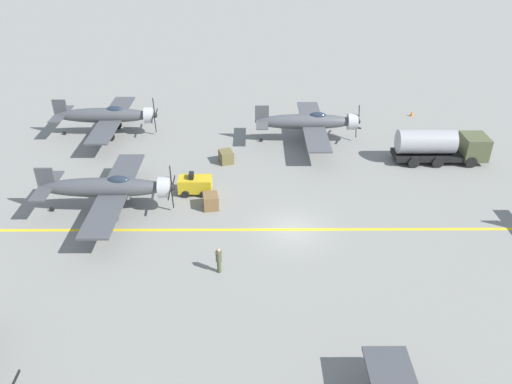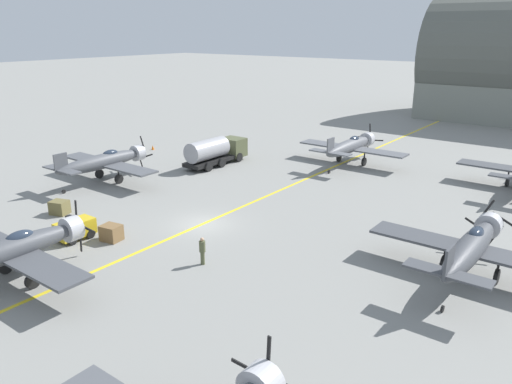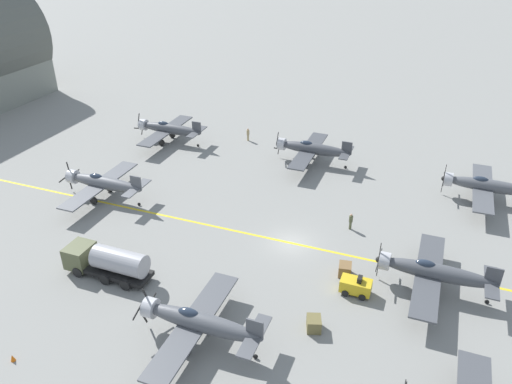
# 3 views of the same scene
# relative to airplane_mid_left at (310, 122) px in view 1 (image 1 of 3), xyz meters

# --- Properties ---
(ground_plane) EXTENTS (400.00, 400.00, 0.00)m
(ground_plane) POSITION_rel_airplane_mid_left_xyz_m (14.89, -2.53, -2.01)
(ground_plane) COLOR gray
(taxiway_stripe) EXTENTS (0.30, 160.00, 0.01)m
(taxiway_stripe) POSITION_rel_airplane_mid_left_xyz_m (14.89, -2.53, -2.01)
(taxiway_stripe) COLOR yellow
(taxiway_stripe) RESTS_ON ground
(airplane_mid_left) EXTENTS (12.00, 9.98, 3.72)m
(airplane_mid_left) POSITION_rel_airplane_mid_left_xyz_m (0.00, 0.00, 0.00)
(airplane_mid_left) COLOR #4F5156
(airplane_mid_left) RESTS_ON ground
(airplane_near_left) EXTENTS (12.00, 9.98, 3.80)m
(airplane_near_left) POSITION_rel_airplane_mid_left_xyz_m (-1.69, -19.47, 0.00)
(airplane_near_left) COLOR #47494F
(airplane_near_left) RESTS_ON ground
(airplane_near_center) EXTENTS (12.00, 9.98, 3.80)m
(airplane_near_center) POSITION_rel_airplane_mid_left_xyz_m (12.40, -15.81, 0.00)
(airplane_near_center) COLOR #474A4F
(airplane_near_center) RESTS_ON ground
(fuel_tanker) EXTENTS (2.68, 8.00, 2.98)m
(fuel_tanker) POSITION_rel_airplane_mid_left_xyz_m (4.26, 11.12, -0.50)
(fuel_tanker) COLOR black
(fuel_tanker) RESTS_ON ground
(tow_tractor) EXTENTS (1.57, 2.60, 1.79)m
(tow_tractor) POSITION_rel_airplane_mid_left_xyz_m (9.75, -9.90, -1.22)
(tow_tractor) COLOR gold
(tow_tractor) RESTS_ON ground
(ground_crew_inspecting) EXTENTS (0.39, 0.39, 1.80)m
(ground_crew_inspecting) POSITION_rel_airplane_mid_left_xyz_m (19.50, -7.45, -1.03)
(ground_crew_inspecting) COLOR #515638
(ground_crew_inspecting) RESTS_ON ground
(supply_crate_by_tanker) EXTENTS (1.59, 1.46, 1.09)m
(supply_crate_by_tanker) POSITION_rel_airplane_mid_left_xyz_m (4.38, -7.72, -1.47)
(supply_crate_by_tanker) COLOR brown
(supply_crate_by_tanker) RESTS_ON ground
(supply_crate_mid_lane) EXTENTS (1.49, 1.31, 1.11)m
(supply_crate_mid_lane) POSITION_rel_airplane_mid_left_xyz_m (11.91, -8.52, -1.46)
(supply_crate_mid_lane) COLOR brown
(supply_crate_mid_lane) RESTS_ON ground
(traffic_cone) EXTENTS (0.36, 0.36, 0.55)m
(traffic_cone) POSITION_rel_airplane_mid_left_xyz_m (-6.52, 11.74, -1.74)
(traffic_cone) COLOR orange
(traffic_cone) RESTS_ON ground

